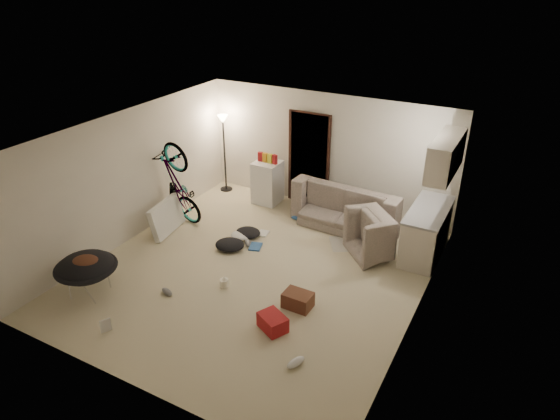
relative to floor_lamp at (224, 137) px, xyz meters
The scene contains 38 objects.
floor 3.81m from the floor_lamp, 47.83° to the right, with size 5.50×6.00×0.02m, color beige.
ceiling 3.77m from the floor_lamp, 47.83° to the right, with size 5.50×6.00×0.02m, color white.
wall_back 2.43m from the floor_lamp, ahead, with size 5.50×0.02×2.50m, color silver.
wall_front 6.15m from the floor_lamp, 67.02° to the right, with size 5.50×0.02×2.50m, color silver.
wall_left 2.67m from the floor_lamp, 97.74° to the right, with size 0.02×6.00×2.50m, color silver.
wall_right 5.80m from the floor_lamp, 27.18° to the right, with size 0.02×6.00×2.50m, color silver.
doorway 2.05m from the floor_lamp, ahead, with size 0.85×0.10×2.04m, color black.
door_trim 2.04m from the floor_lamp, ahead, with size 0.97×0.04×2.10m, color #331911.
floor_lamp is the anchor object (origin of this frame).
kitchen_counter 4.95m from the floor_lamp, ahead, with size 0.60×1.50×0.88m, color beige.
counter_top 4.89m from the floor_lamp, ahead, with size 0.64×1.54×0.04m, color gray.
kitchen_uppers 5.04m from the floor_lamp, ahead, with size 0.38×1.40×0.65m, color beige.
sofa 3.32m from the floor_lamp, ahead, with size 2.24×0.88×0.65m, color #394139.
armchair 4.40m from the floor_lamp, 13.37° to the right, with size 0.97×0.84×0.63m, color #394139.
bicycle 2.00m from the floor_lamp, 86.86° to the right, with size 0.65×1.86×0.98m, color black.
book_asset 5.43m from the floor_lamp, 76.50° to the right, with size 0.16×0.22×0.02m, color #A2181B.
mini_fridge 1.45m from the floor_lamp, ahead, with size 0.56×0.56×0.94m, color white.
snack_box_0 1.07m from the floor_lamp, ahead, with size 0.10×0.07×0.30m, color #A2181B.
snack_box_1 1.18m from the floor_lamp, ahead, with size 0.10×0.07×0.30m, color orange.
snack_box_2 1.30m from the floor_lamp, ahead, with size 0.10×0.07×0.30m, color yellow.
snack_box_3 1.41m from the floor_lamp, ahead, with size 0.10×0.07×0.30m, color #A2181B.
saucer_chair 4.59m from the floor_lamp, 85.61° to the right, with size 0.99×0.99×0.70m.
hoodie 4.58m from the floor_lamp, 85.01° to the right, with size 0.48×0.40×0.22m, color #502A1B.
sofa_drape 2.35m from the floor_lamp, ahead, with size 0.56×0.46×0.28m, color black.
tv_box 2.46m from the floor_lamp, 87.46° to the right, with size 0.12×0.97×0.64m, color silver.
drink_case_a 4.87m from the floor_lamp, 42.51° to the right, with size 0.44×0.32×0.25m, color brown.
drink_case_b 5.26m from the floor_lamp, 48.55° to the right, with size 0.42×0.31×0.24m, color #A2181B.
juicer 4.13m from the floor_lamp, 56.68° to the right, with size 0.14×0.14×0.21m.
newspaper 3.77m from the floor_lamp, 17.27° to the right, with size 0.45×0.59×0.01m, color #B2AFA4.
book_blue 3.06m from the floor_lamp, 44.79° to the right, with size 0.22×0.30×0.03m, color #295595.
book_white 2.67m from the floor_lamp, 37.98° to the right, with size 0.19×0.25×0.02m, color silver.
shoe_0 2.58m from the floor_lamp, 14.79° to the right, with size 0.26×0.10×0.09m, color #295595.
shoe_1 2.93m from the floor_lamp, 47.34° to the right, with size 0.26×0.11×0.10m, color slate.
shoe_3 4.36m from the floor_lamp, 69.57° to the right, with size 0.25×0.10×0.09m, color slate.
shoe_4 6.06m from the floor_lamp, 47.19° to the right, with size 0.30×0.12×0.11m, color white.
clothes_lump_a 2.99m from the floor_lamp, 54.79° to the right, with size 0.55×0.47×0.18m, color black.
clothes_lump_b 2.62m from the floor_lamp, 45.56° to the right, with size 0.50×0.43×0.15m, color black.
clothes_lump_c 2.68m from the floor_lamp, 49.54° to the right, with size 0.39×0.34×0.12m, color silver.
Camera 1 is at (3.84, -6.25, 4.90)m, focal length 32.00 mm.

